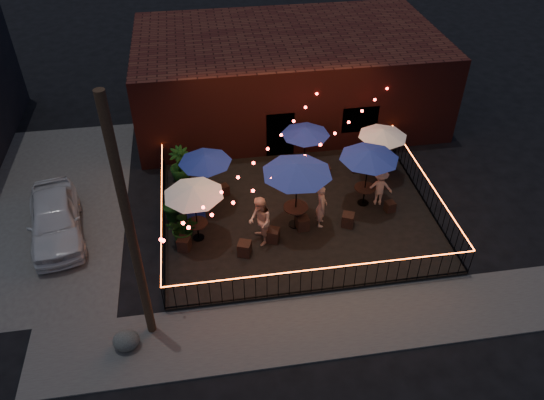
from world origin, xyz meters
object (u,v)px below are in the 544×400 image
at_px(utility_pole, 131,232).
at_px(cafe_table_3, 306,132).
at_px(cafe_table_2, 297,169).
at_px(cooler, 196,211).
at_px(cafe_table_0, 193,191).
at_px(cafe_table_5, 383,134).
at_px(cafe_table_1, 205,159).
at_px(cafe_table_4, 369,155).
at_px(boulder, 126,340).

relative_size(utility_pole, cafe_table_3, 3.30).
relative_size(cafe_table_2, cooler, 3.51).
bearing_deg(cooler, cafe_table_3, 19.35).
bearing_deg(cafe_table_3, cafe_table_0, -143.39).
bearing_deg(cafe_table_5, cafe_table_2, -146.79).
distance_m(cafe_table_2, cafe_table_5, 4.79).
distance_m(cafe_table_1, cooler, 1.93).
bearing_deg(cafe_table_5, cafe_table_4, -122.71).
bearing_deg(cafe_table_4, cafe_table_2, -163.49).
distance_m(cafe_table_2, boulder, 7.72).
bearing_deg(cooler, boulder, -121.37).
xyz_separation_m(cafe_table_1, cafe_table_5, (7.06, 0.76, -0.03)).
bearing_deg(cafe_table_1, cafe_table_3, 18.70).
relative_size(cafe_table_4, boulder, 2.92).
bearing_deg(cafe_table_5, boulder, -144.39).
height_order(cooler, boulder, cooler).
height_order(cafe_table_0, cafe_table_1, cafe_table_0).
bearing_deg(cooler, cafe_table_4, -8.05).
bearing_deg(cafe_table_2, cooler, 166.92).
bearing_deg(boulder, cafe_table_5, 35.61).
xyz_separation_m(cafe_table_0, cafe_table_1, (0.50, 2.01, -0.10)).
bearing_deg(cafe_table_0, cafe_table_2, 2.63).
bearing_deg(cafe_table_1, utility_pole, -109.97).
bearing_deg(cafe_table_2, boulder, -142.84).
bearing_deg(cooler, cafe_table_0, -96.44).
relative_size(utility_pole, cafe_table_2, 2.55).
bearing_deg(cafe_table_0, cafe_table_4, 8.93).
bearing_deg(boulder, cafe_table_1, 66.06).
relative_size(cafe_table_2, cafe_table_4, 1.28).
distance_m(utility_pole, cafe_table_2, 6.63).
xyz_separation_m(cafe_table_0, cooler, (-0.03, 1.00, -1.65)).
height_order(utility_pole, cafe_table_3, utility_pole).
distance_m(cafe_table_0, cafe_table_5, 8.05).
bearing_deg(cafe_table_1, cafe_table_0, -103.91).
bearing_deg(cafe_table_5, utility_pole, -144.49).
bearing_deg(cafe_table_0, cooler, 91.70).
bearing_deg(cooler, cafe_table_1, 54.33).
bearing_deg(cafe_table_4, utility_pole, -149.27).
relative_size(cafe_table_2, cafe_table_5, 1.45).
bearing_deg(boulder, cafe_table_3, 48.20).
height_order(cafe_table_0, cafe_table_3, cafe_table_0).
distance_m(cafe_table_2, cafe_table_3, 3.42).
bearing_deg(boulder, cafe_table_2, 37.16).
relative_size(cafe_table_2, boulder, 3.75).
height_order(cafe_table_2, cafe_table_5, cafe_table_2).
height_order(utility_pole, cafe_table_5, utility_pole).
xyz_separation_m(cafe_table_2, cafe_table_3, (0.99, 3.23, -0.52)).
distance_m(cafe_table_5, boulder, 12.26).
height_order(cafe_table_5, boulder, cafe_table_5).
distance_m(utility_pole, cooler, 6.06).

